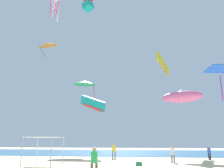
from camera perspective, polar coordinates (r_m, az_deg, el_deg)
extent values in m
cube|color=#28608C|center=(44.16, 3.86, -16.55)|extent=(110.00, 23.29, 0.03)
cylinder|color=#B2B2B7|center=(21.51, -21.45, -15.42)|extent=(0.07, 0.07, 2.42)
cylinder|color=#B2B2B7|center=(20.39, -14.84, -16.03)|extent=(0.07, 0.07, 2.42)
cylinder|color=#B2B2B7|center=(24.06, -18.04, -15.42)|extent=(0.07, 0.07, 2.42)
cylinder|color=#B2B2B7|center=(23.06, -12.01, -15.87)|extent=(0.07, 0.07, 2.42)
cube|color=white|center=(22.20, -16.35, -12.52)|extent=(2.66, 2.93, 0.06)
cylinder|color=black|center=(29.67, 23.17, -16.20)|extent=(0.14, 0.14, 0.73)
cylinder|color=black|center=(29.91, 22.86, -16.20)|extent=(0.14, 0.14, 0.73)
cylinder|color=blue|center=(29.76, 22.89, -14.90)|extent=(0.38, 0.38, 0.64)
sphere|color=tan|center=(29.75, 22.80, -14.06)|extent=(0.24, 0.24, 0.24)
cylinder|color=slate|center=(29.38, 0.17, -17.19)|extent=(0.17, 0.17, 0.84)
cylinder|color=slate|center=(29.24, 0.79, -17.20)|extent=(0.17, 0.17, 0.84)
cylinder|color=yellow|center=(29.27, 0.48, -15.65)|extent=(0.44, 0.44, 0.73)
sphere|color=tan|center=(29.26, 0.47, -14.67)|extent=(0.28, 0.28, 0.28)
cylinder|color=green|center=(15.10, -4.41, -17.55)|extent=(0.42, 0.42, 0.70)
sphere|color=tan|center=(15.07, -4.38, -15.72)|extent=(0.26, 0.26, 0.26)
cylinder|color=slate|center=(24.87, 14.58, -17.46)|extent=(0.15, 0.15, 0.78)
cylinder|color=slate|center=(25.07, 15.14, -17.39)|extent=(0.15, 0.15, 0.78)
cylinder|color=white|center=(24.93, 14.76, -15.76)|extent=(0.41, 0.41, 0.68)
sphere|color=tan|center=(24.91, 14.69, -14.69)|extent=(0.25, 0.25, 0.25)
cube|color=#1E8C4C|center=(21.73, 6.69, -18.99)|extent=(0.56, 0.36, 0.32)
cube|color=white|center=(21.72, 6.68, -18.53)|extent=(0.57, 0.37, 0.03)
cone|color=orange|center=(42.39, -15.54, 9.46)|extent=(4.46, 4.47, 1.53)
cylinder|color=teal|center=(43.04, -16.86, 7.66)|extent=(0.89, 1.62, 2.07)
cube|color=teal|center=(35.32, -4.82, -4.77)|extent=(4.44, 2.75, 3.02)
cube|color=red|center=(35.22, -4.84, -5.83)|extent=(3.45, 1.83, 1.67)
cube|color=teal|center=(32.30, -5.97, 18.62)|extent=(1.72, 1.63, 1.27)
cube|color=blue|center=(28.71, 25.01, 3.44)|extent=(3.12, 3.12, 0.23)
cylinder|color=purple|center=(28.19, 25.47, -0.87)|extent=(0.15, 0.15, 2.84)
cylinder|color=white|center=(33.76, -14.06, 18.87)|extent=(0.25, 0.38, 1.97)
cylinder|color=pink|center=(33.78, -13.22, 18.22)|extent=(0.44, 0.26, 2.55)
cylinder|color=white|center=(34.08, -13.15, 17.32)|extent=(0.42, 0.42, 3.14)
cylinder|color=pink|center=(34.67, -13.85, 17.92)|extent=(0.25, 0.38, 1.97)
cylinder|color=white|center=(34.35, -14.74, 17.73)|extent=(0.44, 0.26, 2.55)
cylinder|color=pink|center=(33.74, -14.89, 17.78)|extent=(0.42, 0.42, 3.14)
ellipsoid|color=pink|center=(31.75, 16.90, -3.06)|extent=(5.64, 3.61, 1.84)
cone|color=white|center=(31.91, 16.80, -1.59)|extent=(1.04, 1.09, 0.70)
cone|color=green|center=(42.34, -6.82, 0.34)|extent=(5.53, 5.54, 0.99)
cylinder|color=pink|center=(42.39, -4.52, -1.57)|extent=(0.66, 1.16, 3.11)
cube|color=yellow|center=(44.42, 12.43, 4.79)|extent=(2.73, 5.32, 3.44)
cube|color=pink|center=(44.19, 12.48, 3.86)|extent=(1.96, 4.04, 1.90)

